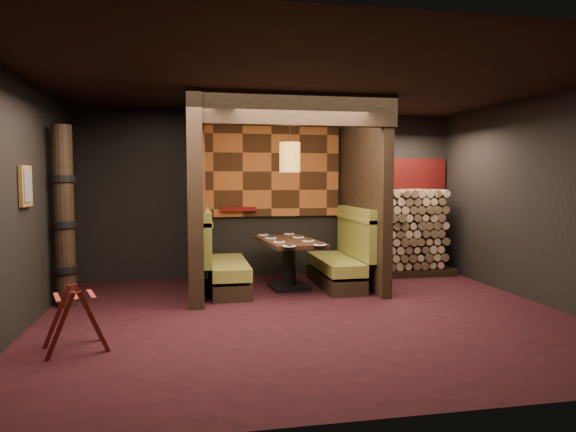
# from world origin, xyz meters

# --- Properties ---
(floor) EXTENTS (6.50, 5.50, 0.02)m
(floor) POSITION_xyz_m (0.00, 0.00, -0.01)
(floor) COLOR black
(floor) RESTS_ON ground
(ceiling) EXTENTS (6.50, 5.50, 0.02)m
(ceiling) POSITION_xyz_m (0.00, 0.00, 2.86)
(ceiling) COLOR black
(ceiling) RESTS_ON ground
(wall_back) EXTENTS (6.50, 0.02, 2.85)m
(wall_back) POSITION_xyz_m (0.00, 2.76, 1.43)
(wall_back) COLOR black
(wall_back) RESTS_ON ground
(wall_front) EXTENTS (6.50, 0.02, 2.85)m
(wall_front) POSITION_xyz_m (0.00, -2.76, 1.43)
(wall_front) COLOR black
(wall_front) RESTS_ON ground
(wall_left) EXTENTS (0.02, 5.50, 2.85)m
(wall_left) POSITION_xyz_m (-3.26, 0.00, 1.43)
(wall_left) COLOR black
(wall_left) RESTS_ON ground
(wall_right) EXTENTS (0.02, 5.50, 2.85)m
(wall_right) POSITION_xyz_m (3.26, 0.00, 1.43)
(wall_right) COLOR black
(wall_right) RESTS_ON ground
(partition_left) EXTENTS (0.20, 2.20, 2.85)m
(partition_left) POSITION_xyz_m (-1.35, 1.65, 1.43)
(partition_left) COLOR black
(partition_left) RESTS_ON floor
(partition_right) EXTENTS (0.15, 2.10, 2.85)m
(partition_right) POSITION_xyz_m (1.30, 1.70, 1.43)
(partition_right) COLOR black
(partition_right) RESTS_ON floor
(header_beam) EXTENTS (2.85, 0.18, 0.44)m
(header_beam) POSITION_xyz_m (-0.02, 0.70, 2.63)
(header_beam) COLOR black
(header_beam) RESTS_ON partition_left
(tapa_back_panel) EXTENTS (2.40, 0.06, 1.55)m
(tapa_back_panel) POSITION_xyz_m (-0.02, 2.71, 1.82)
(tapa_back_panel) COLOR #9F5223
(tapa_back_panel) RESTS_ON wall_back
(tapa_side_panel) EXTENTS (0.04, 1.85, 1.45)m
(tapa_side_panel) POSITION_xyz_m (-1.23, 1.82, 1.85)
(tapa_side_panel) COLOR #9F5223
(tapa_side_panel) RESTS_ON partition_left
(lacquer_shelf) EXTENTS (0.60, 0.12, 0.07)m
(lacquer_shelf) POSITION_xyz_m (-0.60, 2.65, 1.18)
(lacquer_shelf) COLOR #620D0E
(lacquer_shelf) RESTS_ON wall_back
(booth_bench_left) EXTENTS (0.68, 1.60, 1.14)m
(booth_bench_left) POSITION_xyz_m (-0.96, 1.65, 0.40)
(booth_bench_left) COLOR black
(booth_bench_left) RESTS_ON floor
(booth_bench_right) EXTENTS (0.68, 1.60, 1.14)m
(booth_bench_right) POSITION_xyz_m (0.93, 1.65, 0.40)
(booth_bench_right) COLOR black
(booth_bench_right) RESTS_ON floor
(dining_table) EXTENTS (0.92, 1.51, 0.76)m
(dining_table) POSITION_xyz_m (0.07, 1.59, 0.53)
(dining_table) COLOR black
(dining_table) RESTS_ON floor
(place_settings) EXTENTS (0.78, 1.70, 0.03)m
(place_settings) POSITION_xyz_m (0.07, 1.59, 0.77)
(place_settings) COLOR white
(place_settings) RESTS_ON dining_table
(pendant_lamp) EXTENTS (0.31, 0.31, 1.06)m
(pendant_lamp) POSITION_xyz_m (0.07, 1.54, 2.02)
(pendant_lamp) COLOR #A87931
(pendant_lamp) RESTS_ON ceiling
(framed_picture) EXTENTS (0.05, 0.36, 0.46)m
(framed_picture) POSITION_xyz_m (-3.22, 0.10, 1.62)
(framed_picture) COLOR olive
(framed_picture) RESTS_ON wall_left
(luggage_rack) EXTENTS (0.72, 0.60, 0.67)m
(luggage_rack) POSITION_xyz_m (-2.56, -0.78, 0.33)
(luggage_rack) COLOR #4E110C
(luggage_rack) RESTS_ON floor
(totem_column) EXTENTS (0.31, 0.31, 2.40)m
(totem_column) POSITION_xyz_m (-3.05, 1.10, 1.19)
(totem_column) COLOR black
(totem_column) RESTS_ON floor
(firewood_stack) EXTENTS (1.73, 0.70, 1.50)m
(firewood_stack) POSITION_xyz_m (2.29, 2.35, 0.75)
(firewood_stack) COLOR black
(firewood_stack) RESTS_ON floor
(mosaic_header) EXTENTS (1.83, 0.10, 0.56)m
(mosaic_header) POSITION_xyz_m (2.29, 2.68, 1.78)
(mosaic_header) COLOR maroon
(mosaic_header) RESTS_ON wall_back
(bay_front_post) EXTENTS (0.08, 0.08, 2.85)m
(bay_front_post) POSITION_xyz_m (1.39, 1.96, 1.43)
(bay_front_post) COLOR black
(bay_front_post) RESTS_ON floor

